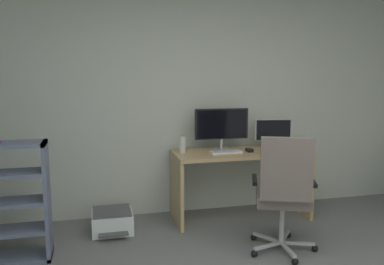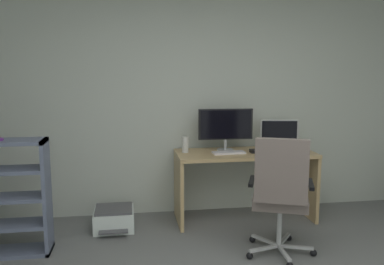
% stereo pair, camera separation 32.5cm
% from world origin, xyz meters
% --- Properties ---
extents(wall_back, '(5.35, 0.10, 2.56)m').
position_xyz_m(wall_back, '(0.00, 2.63, 1.28)').
color(wall_back, beige).
rests_on(wall_back, ground).
extents(desk, '(1.47, 0.61, 0.75)m').
position_xyz_m(desk, '(0.47, 2.23, 0.55)').
color(desk, tan).
rests_on(desk, ground).
extents(monitor_main, '(0.59, 0.18, 0.45)m').
position_xyz_m(monitor_main, '(0.28, 2.34, 1.02)').
color(monitor_main, '#B2B5B7').
rests_on(monitor_main, desk).
extents(monitor_secondary, '(0.41, 0.18, 0.32)m').
position_xyz_m(monitor_secondary, '(0.89, 2.34, 0.93)').
color(monitor_secondary, '#B2B5B7').
rests_on(monitor_secondary, desk).
extents(keyboard, '(0.35, 0.15, 0.02)m').
position_xyz_m(keyboard, '(0.27, 2.17, 0.76)').
color(keyboard, silver).
rests_on(keyboard, desk).
extents(computer_mouse, '(0.06, 0.10, 0.03)m').
position_xyz_m(computer_mouse, '(0.54, 2.17, 0.76)').
color(computer_mouse, black).
rests_on(computer_mouse, desk).
extents(desktop_speaker, '(0.07, 0.07, 0.17)m').
position_xyz_m(desktop_speaker, '(-0.17, 2.30, 0.83)').
color(desktop_speaker, silver).
rests_on(desktop_speaker, desk).
extents(office_chair, '(0.63, 0.64, 1.08)m').
position_xyz_m(office_chair, '(0.50, 1.26, 0.59)').
color(office_chair, '#B7BABC').
rests_on(office_chair, ground).
extents(printer, '(0.40, 0.47, 0.22)m').
position_xyz_m(printer, '(-0.93, 2.15, 0.11)').
color(printer, white).
rests_on(printer, ground).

